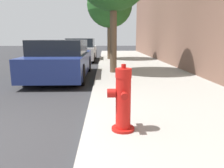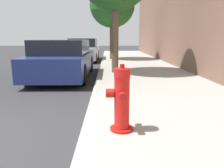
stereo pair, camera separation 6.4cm
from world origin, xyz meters
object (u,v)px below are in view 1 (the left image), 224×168
Objects in this scene: fire_hydrant at (123,100)px; parked_car_near at (62,59)px; parked_car_mid at (82,50)px; street_tree_far at (110,5)px.

fire_hydrant is 0.20× the size of parked_car_near.
street_tree_far is at bearing -17.26° from parked_car_mid.
street_tree_far is at bearing 71.57° from parked_car_near.
parked_car_near is 6.22m from parked_car_mid.
street_tree_far is (0.07, 10.79, 2.78)m from fire_hydrant.
fire_hydrant is 11.48m from parked_car_mid.
parked_car_mid is 3.29m from street_tree_far.
parked_car_mid is at bearing 89.28° from parked_car_near.
street_tree_far reaches higher than fire_hydrant.
parked_car_near is 1.07× the size of parked_car_mid.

